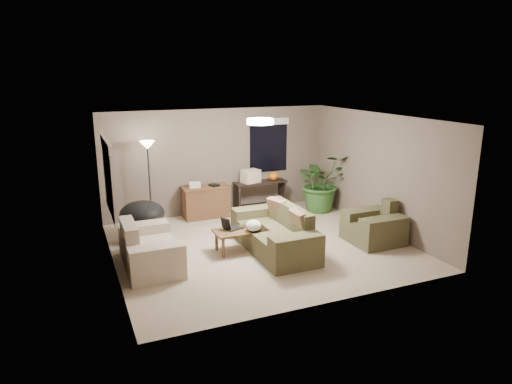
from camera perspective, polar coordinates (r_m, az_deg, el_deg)
name	(u,v)px	position (r m, az deg, el deg)	size (l,w,h in m)	color
room_shell	(260,184)	(8.67, 0.51, 0.97)	(5.50, 5.50, 5.50)	tan
main_sofa	(276,235)	(8.77, 2.49, -5.42)	(0.95, 2.20, 0.85)	#49462C
throw_pillows	(288,216)	(8.76, 4.03, -3.00)	(0.37, 1.38, 0.47)	#8C7251
loveseat	(149,250)	(8.25, -13.29, -7.12)	(0.90, 1.60, 0.85)	beige
armchair	(374,228)	(9.46, 14.54, -4.34)	(0.95, 1.00, 0.85)	#46432A
coffee_table	(241,233)	(8.70, -1.93, -5.13)	(1.00, 0.55, 0.42)	brown
laptop	(230,226)	(8.69, -3.21, -4.31)	(0.43, 0.32, 0.24)	black
plastic_bag	(253,226)	(8.58, -0.33, -4.21)	(0.30, 0.27, 0.21)	white
desk	(206,202)	(10.74, -6.29, -1.21)	(1.10, 0.50, 0.75)	brown
desk_papers	(199,185)	(10.58, -7.15, 0.89)	(0.71, 0.31, 0.12)	silver
console_table	(260,194)	(11.13, 0.52, -0.24)	(1.30, 0.40, 0.75)	black
pumpkin	(273,176)	(11.17, 2.17, 2.00)	(0.25, 0.25, 0.20)	orange
cardboard_box	(251,176)	(10.93, -0.68, 2.00)	(0.41, 0.31, 0.31)	beige
papasan_chair	(142,217)	(9.53, -14.02, -3.11)	(1.16, 1.16, 0.80)	black
floor_lamp	(148,156)	(9.99, -13.36, 4.45)	(0.32, 0.32, 1.91)	black
ceiling_fixture	(260,121)	(8.47, 0.53, 8.82)	(0.50, 0.50, 0.10)	white
houseplant	(321,188)	(11.29, 8.13, 0.46)	(1.29, 1.44, 1.12)	#2D5923
cat_scratching_post	(371,224)	(9.97, 14.21, -3.84)	(0.32, 0.32, 0.50)	tan
window_left	(107,165)	(8.20, -18.17, 3.25)	(0.05, 1.56, 1.33)	black
window_back	(269,136)	(11.31, 1.60, 6.98)	(1.06, 0.05, 1.33)	black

